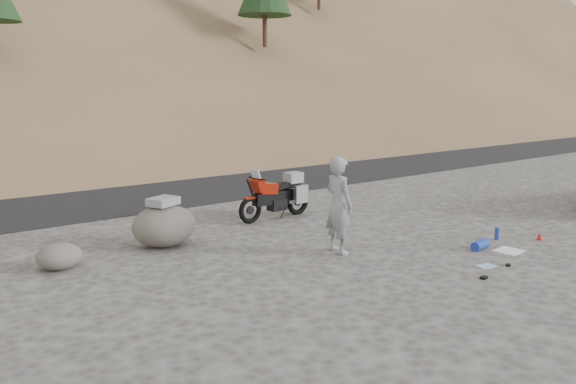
# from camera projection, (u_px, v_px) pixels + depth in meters

# --- Properties ---
(ground) EXTENTS (140.00, 140.00, 0.00)m
(ground) POSITION_uv_depth(u_px,v_px,m) (378.00, 245.00, 11.25)
(ground) COLOR #484442
(ground) RESTS_ON ground
(road) EXTENTS (120.00, 7.00, 0.05)m
(road) POSITION_uv_depth(u_px,v_px,m) (173.00, 185.00, 18.23)
(road) COLOR black
(road) RESTS_ON ground
(motorcycle) EXTENTS (2.15, 0.69, 1.28)m
(motorcycle) POSITION_uv_depth(u_px,v_px,m) (278.00, 196.00, 13.47)
(motorcycle) COLOR black
(motorcycle) RESTS_ON ground
(man) EXTENTS (0.49, 0.70, 1.85)m
(man) POSITION_uv_depth(u_px,v_px,m) (338.00, 252.00, 10.73)
(man) COLOR gray
(man) RESTS_ON ground
(boulder) EXTENTS (1.46, 1.31, 1.01)m
(boulder) POSITION_uv_depth(u_px,v_px,m) (164.00, 225.00, 11.08)
(boulder) COLOR #504B44
(boulder) RESTS_ON ground
(small_rock) EXTENTS (0.91, 0.85, 0.46)m
(small_rock) POSITION_uv_depth(u_px,v_px,m) (59.00, 256.00, 9.69)
(small_rock) COLOR #504B44
(small_rock) RESTS_ON ground
(gear_white_cloth) EXTENTS (0.53, 0.47, 0.02)m
(gear_white_cloth) POSITION_uv_depth(u_px,v_px,m) (509.00, 251.00, 10.79)
(gear_white_cloth) COLOR white
(gear_white_cloth) RESTS_ON ground
(gear_blue_mat) EXTENTS (0.49, 0.25, 0.19)m
(gear_blue_mat) POSITION_uv_depth(u_px,v_px,m) (480.00, 245.00, 10.90)
(gear_blue_mat) COLOR #1A339E
(gear_blue_mat) RESTS_ON ground
(gear_bottle) EXTENTS (0.10, 0.10, 0.25)m
(gear_bottle) POSITION_uv_depth(u_px,v_px,m) (497.00, 234.00, 11.62)
(gear_bottle) COLOR #1A339E
(gear_bottle) RESTS_ON ground
(gear_funnel) EXTENTS (0.13, 0.13, 0.16)m
(gear_funnel) POSITION_uv_depth(u_px,v_px,m) (540.00, 236.00, 11.58)
(gear_funnel) COLOR red
(gear_funnel) RESTS_ON ground
(gear_glove_a) EXTENTS (0.14, 0.11, 0.04)m
(gear_glove_a) POSITION_uv_depth(u_px,v_px,m) (484.00, 278.00, 9.24)
(gear_glove_a) COLOR black
(gear_glove_a) RESTS_ON ground
(gear_glove_b) EXTENTS (0.12, 0.11, 0.03)m
(gear_glove_b) POSITION_uv_depth(u_px,v_px,m) (508.00, 265.00, 9.90)
(gear_glove_b) COLOR black
(gear_glove_b) RESTS_ON ground
(gear_blue_cloth) EXTENTS (0.36, 0.30, 0.01)m
(gear_blue_cloth) POSITION_uv_depth(u_px,v_px,m) (486.00, 266.00, 9.87)
(gear_blue_cloth) COLOR #8CBAD8
(gear_blue_cloth) RESTS_ON ground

